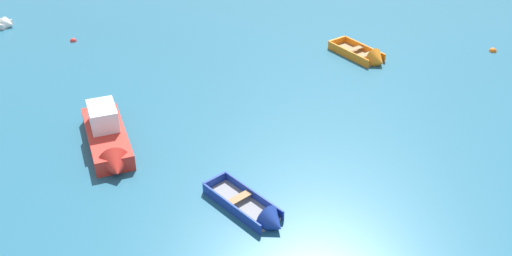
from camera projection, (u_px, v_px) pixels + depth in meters
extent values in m
cone|color=white|center=(9.00, 24.00, 35.94)|extent=(0.65, 0.96, 0.91)
cube|color=red|center=(107.00, 138.00, 24.55)|extent=(3.53, 4.81, 0.69)
cone|color=red|center=(116.00, 168.00, 22.62)|extent=(1.59, 1.43, 1.31)
cube|color=white|center=(103.00, 116.00, 24.48)|extent=(1.77, 1.99, 0.94)
cube|color=black|center=(105.00, 121.00, 23.80)|extent=(1.00, 0.62, 0.41)
cube|color=gray|center=(242.00, 205.00, 21.18)|extent=(3.00, 2.78, 0.11)
cube|color=navy|center=(253.00, 195.00, 21.41)|extent=(2.48, 2.15, 0.44)
cube|color=navy|center=(231.00, 208.00, 20.78)|extent=(2.48, 2.15, 0.44)
cube|color=navy|center=(215.00, 182.00, 22.11)|extent=(0.78, 0.88, 0.44)
cone|color=navy|center=(274.00, 224.00, 20.03)|extent=(1.24, 1.27, 1.04)
cube|color=#937047|center=(239.00, 198.00, 21.15)|extent=(0.89, 0.96, 0.03)
cube|color=#99754C|center=(356.00, 54.00, 32.47)|extent=(2.96, 3.06, 0.11)
cube|color=orange|center=(364.00, 49.00, 32.69)|extent=(2.23, 2.40, 0.45)
cube|color=orange|center=(348.00, 54.00, 32.06)|extent=(2.23, 2.40, 0.45)
cube|color=orange|center=(337.00, 42.00, 33.48)|extent=(1.01, 0.95, 0.45)
cone|color=orange|center=(378.00, 61.00, 31.22)|extent=(1.40, 1.37, 1.23)
cube|color=#937047|center=(354.00, 49.00, 32.44)|extent=(1.07, 1.02, 0.03)
cube|color=#937047|center=(366.00, 54.00, 31.80)|extent=(1.07, 1.02, 0.03)
sphere|color=red|center=(73.00, 41.00, 34.17)|extent=(0.38, 0.38, 0.38)
sphere|color=orange|center=(493.00, 51.00, 32.93)|extent=(0.42, 0.42, 0.42)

